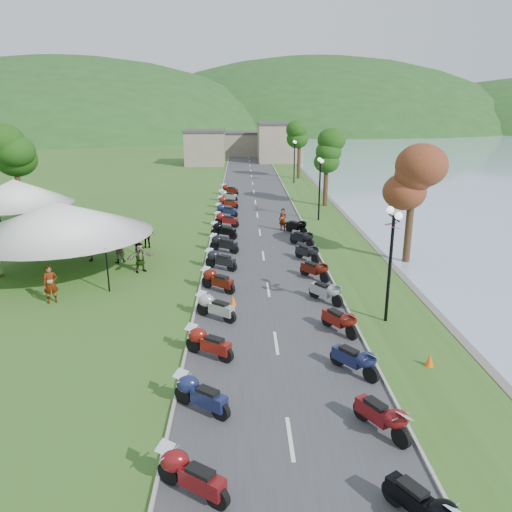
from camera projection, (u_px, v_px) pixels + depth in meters
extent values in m
cube|color=#3E3E41|center=(257.00, 215.00, 43.01)|extent=(7.00, 120.00, 0.02)
cube|color=gray|center=(237.00, 145.00, 85.24)|extent=(18.00, 16.00, 5.00)
imported|color=slate|center=(53.00, 302.00, 24.19)|extent=(0.84, 0.74, 1.90)
imported|color=slate|center=(119.00, 262.00, 30.28)|extent=(0.91, 0.71, 1.64)
imported|color=slate|center=(91.00, 261.00, 30.60)|extent=(0.67, 1.14, 1.66)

